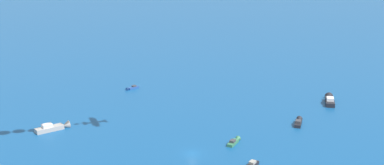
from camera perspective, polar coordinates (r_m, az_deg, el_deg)
name	(u,v)px	position (r m, az deg, el deg)	size (l,w,h in m)	color
ground_plane	(192,153)	(123.85, 0.00, -8.45)	(2000.00, 2000.00, 0.00)	navy
motorboat_near_centre	(54,127)	(144.45, -16.10, -5.15)	(10.19, 5.24, 2.87)	#9E9993
motorboat_far_port	(330,100)	(169.44, 16.06, -2.02)	(11.10, 7.14, 3.17)	black
motorboat_far_stbd	(234,142)	(130.33, 5.05, -7.01)	(6.19, 2.54, 1.75)	#33704C
motorboat_trailing	(132,88)	(179.81, -7.18, -0.64)	(5.46, 2.05, 1.55)	#23478C
motorboat_ahead	(298,122)	(146.99, 12.56, -4.62)	(7.38, 4.23, 2.09)	black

